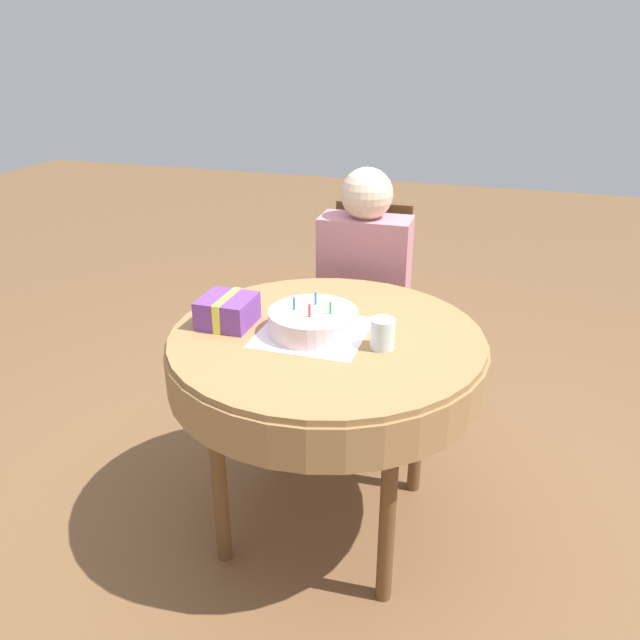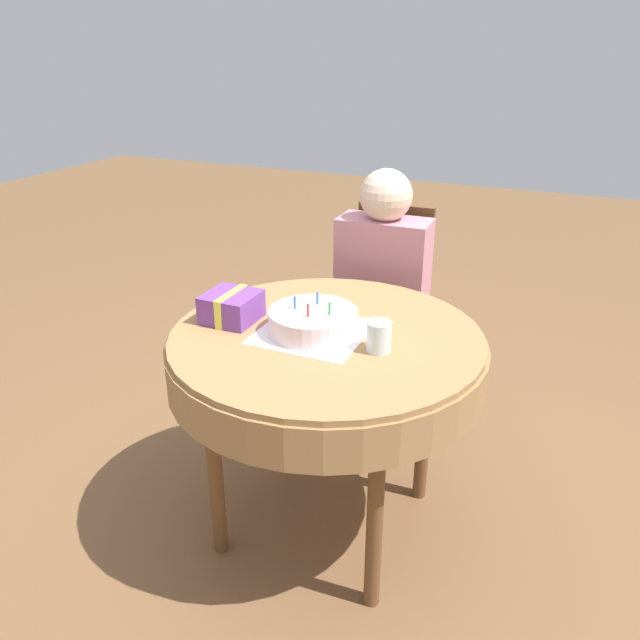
% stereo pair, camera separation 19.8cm
% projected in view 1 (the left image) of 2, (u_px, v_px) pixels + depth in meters
% --- Properties ---
extents(ground_plane, '(12.00, 12.00, 0.00)m').
position_uv_depth(ground_plane, '(326.00, 519.00, 2.31)').
color(ground_plane, brown).
extents(dining_table, '(1.03, 1.03, 0.77)m').
position_uv_depth(dining_table, '(327.00, 359.00, 2.03)').
color(dining_table, '#9E7547').
rests_on(dining_table, ground_plane).
extents(chair, '(0.39, 0.39, 0.98)m').
position_uv_depth(chair, '(366.00, 310.00, 2.81)').
color(chair, brown).
rests_on(chair, ground_plane).
extents(person, '(0.38, 0.30, 1.16)m').
position_uv_depth(person, '(363.00, 278.00, 2.65)').
color(person, beige).
rests_on(person, ground_plane).
extents(napkin, '(0.34, 0.34, 0.00)m').
position_uv_depth(napkin, '(313.00, 332.00, 2.00)').
color(napkin, white).
rests_on(napkin, dining_table).
extents(birthday_cake, '(0.29, 0.29, 0.12)m').
position_uv_depth(birthday_cake, '(313.00, 321.00, 1.98)').
color(birthday_cake, silver).
rests_on(birthday_cake, dining_table).
extents(drinking_glass, '(0.08, 0.08, 0.09)m').
position_uv_depth(drinking_glass, '(383.00, 334.00, 1.88)').
color(drinking_glass, silver).
rests_on(drinking_glass, dining_table).
extents(gift_box, '(0.17, 0.17, 0.10)m').
position_uv_depth(gift_box, '(227.00, 311.00, 2.04)').
color(gift_box, '#753D99').
rests_on(gift_box, dining_table).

